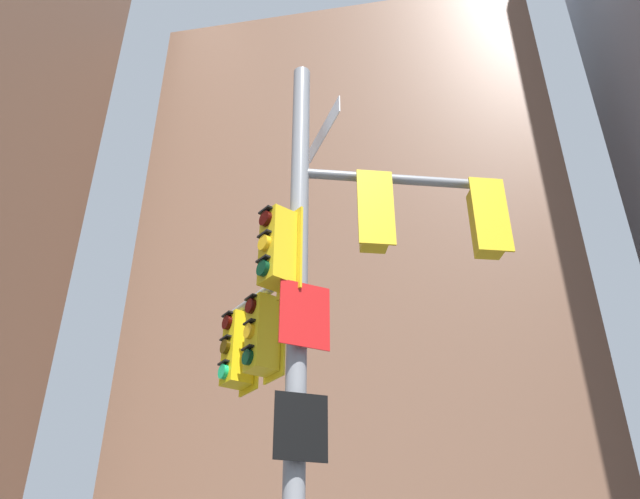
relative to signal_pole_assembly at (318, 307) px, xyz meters
The scene contains 2 objects.
building_mid_block 25.18m from the signal_pole_assembly, 94.03° to the left, with size 17.85×17.85×28.38m, color brown.
signal_pole_assembly is the anchor object (origin of this frame).
Camera 1 is at (1.52, -6.86, 1.79)m, focal length 35.91 mm.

